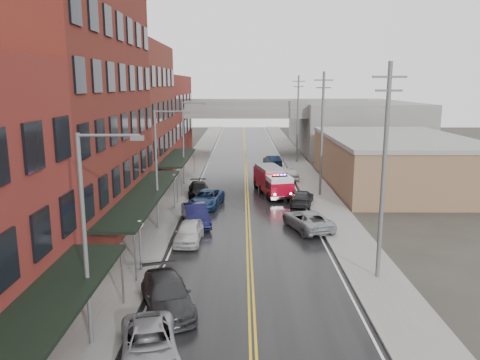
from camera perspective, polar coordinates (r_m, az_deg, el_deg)
name	(u,v)px	position (r m, az deg, el deg)	size (l,w,h in m)	color
road	(247,209)	(41.31, 0.91, -3.57)	(11.00, 160.00, 0.02)	black
sidewalk_left	(165,208)	(41.86, -9.15, -3.43)	(3.00, 160.00, 0.15)	slate
sidewalk_right	(330,209)	(42.02, 10.93, -3.43)	(3.00, 160.00, 0.15)	slate
curb_left	(183,208)	(41.62, -6.91, -3.45)	(0.30, 160.00, 0.15)	gray
curb_right	(311,208)	(41.75, 8.70, -3.45)	(0.30, 160.00, 0.15)	gray
brick_building_b	(59,111)	(35.33, -21.24, 7.87)	(9.00, 20.00, 18.00)	#5E2018
brick_building_c	(123,116)	(52.08, -14.12, 7.60)	(9.00, 15.00, 15.00)	maroon
brick_building_far	(153,118)	(69.24, -10.50, 7.42)	(9.00, 20.00, 12.00)	maroon
tan_building	(394,163)	(53.18, 18.32, 2.01)	(14.00, 22.00, 5.00)	brown
right_far_block	(351,125)	(82.26, 13.33, 6.54)	(18.00, 30.00, 8.00)	slate
awning_0	(26,330)	(17.41, -24.60, -16.29)	(2.60, 16.00, 3.09)	black
awning_1	(145,195)	(34.51, -11.49, -1.76)	(2.60, 18.00, 3.09)	black
awning_2	(178,157)	(51.46, -7.59, 2.74)	(2.60, 13.00, 3.09)	black
globe_lamp_1	(140,234)	(27.87, -12.11, -6.45)	(0.44, 0.44, 3.12)	#59595B
globe_lamp_2	(174,184)	(41.20, -8.02, -0.43)	(0.44, 0.44, 3.12)	#59595B
street_lamp_0	(90,228)	(19.70, -17.81, -5.61)	(2.64, 0.22, 9.00)	#59595B
street_lamp_1	(160,162)	(34.87, -9.79, 2.13)	(2.64, 0.22, 9.00)	#59595B
street_lamp_2	(185,138)	(50.55, -6.67, 5.12)	(2.64, 0.22, 9.00)	#59595B
utility_pole_0	(384,170)	(26.42, 17.14, 1.23)	(1.80, 0.24, 12.00)	#59595B
utility_pole_1	(322,132)	(45.74, 9.97, 5.76)	(1.80, 0.24, 12.00)	#59595B
utility_pole_2	(298,118)	(65.48, 7.05, 7.56)	(1.80, 0.24, 12.00)	#59595B
overpass	(245,116)	(72.03, 0.64, 7.76)	(40.00, 10.00, 7.50)	slate
fire_truck	(273,180)	(46.65, 4.01, -0.05)	(4.01, 7.52, 2.63)	#A1071C
parked_car_left_2	(149,344)	(20.07, -11.01, -19.04)	(2.22, 4.80, 1.34)	#92949A
parked_car_left_3	(167,294)	(23.72, -8.89, -13.63)	(2.16, 5.31, 1.54)	#28282A
parked_car_left_4	(189,232)	(32.88, -6.26, -6.33)	(1.75, 4.35, 1.48)	silver
parked_car_left_5	(196,215)	(36.78, -5.43, -4.25)	(1.71, 4.91, 1.62)	black
parked_car_left_6	(207,198)	(42.22, -4.06, -2.26)	(2.41, 5.23, 1.45)	navy
parked_car_left_7	(198,190)	(46.01, -5.10, -1.17)	(1.93, 4.76, 1.38)	black
parked_car_right_0	(307,220)	(35.91, 8.21, -4.83)	(2.46, 5.33, 1.48)	gray
parked_car_right_1	(302,198)	(43.04, 7.56, -2.15)	(1.86, 4.58, 1.33)	#242527
parked_car_right_2	(289,174)	(53.97, 5.95, 0.76)	(1.72, 4.28, 1.46)	silver
parked_car_right_3	(272,161)	(63.02, 3.97, 2.37)	(1.56, 4.46, 1.47)	black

